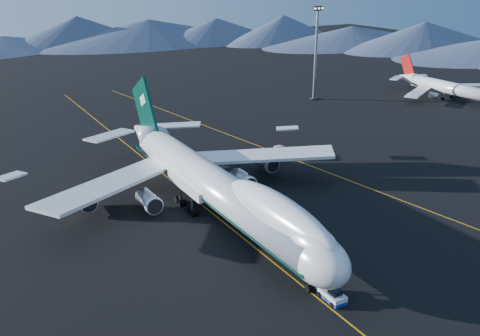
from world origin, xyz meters
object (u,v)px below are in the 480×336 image
pushback_tug (332,296)px  service_van (282,149)px  boeing_747 (216,186)px  floodlight_mast (316,53)px  second_jet (450,88)px

pushback_tug → service_van: pushback_tug is taller
boeing_747 → floodlight_mast: size_ratio=2.46×
floodlight_mast → second_jet: bearing=-30.8°
second_jet → floodlight_mast: bearing=128.0°
service_van → floodlight_mast: size_ratio=0.15×
service_van → pushback_tug: bearing=-120.5°
second_jet → boeing_747: bearing=179.1°
pushback_tug → service_van: bearing=63.6°
boeing_747 → pushback_tug: 30.03m
boeing_747 → pushback_tug: bearing=-87.3°
boeing_747 → service_van: bearing=38.0°
service_van → floodlight_mast: bearing=42.6°
second_jet → floodlight_mast: size_ratio=1.49×
second_jet → service_van: second_jet is taller
floodlight_mast → service_van: bearing=-135.3°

